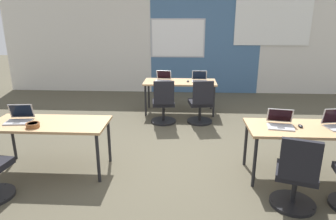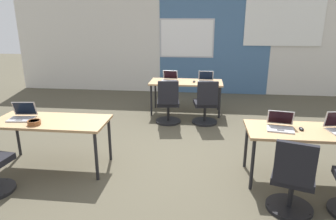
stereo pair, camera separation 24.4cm
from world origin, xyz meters
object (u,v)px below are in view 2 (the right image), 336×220
(laptop_far_left, at_px, (169,79))
(mouse_near_right_inner, at_px, (301,129))
(chair_far_left, at_px, (168,106))
(laptop_far_right, at_px, (206,80))
(desk_near_right, at_px, (310,135))
(chair_far_right, at_px, (206,106))
(laptop_near_right_inner, at_px, (280,125))
(chair_near_right_inner, at_px, (292,183))
(desk_far_center, at_px, (186,84))
(mouse_far_right, at_px, (194,81))
(desk_near_left, at_px, (51,124))
(laptop_near_left_end, at_px, (22,115))
(snack_bowl, at_px, (34,122))

(laptop_far_left, relative_size, mouse_near_right_inner, 3.52)
(chair_far_left, height_order, laptop_far_right, laptop_far_right)
(mouse_near_right_inner, bearing_deg, laptop_far_right, 113.03)
(desk_near_right, distance_m, chair_far_right, 2.47)
(laptop_near_right_inner, relative_size, chair_near_right_inner, 0.41)
(desk_far_center, distance_m, chair_far_right, 0.89)
(desk_near_right, bearing_deg, desk_far_center, 122.01)
(chair_far_left, xyz_separation_m, mouse_far_right, (0.49, 0.71, 0.36))
(desk_near_left, bearing_deg, chair_far_right, 43.51)
(chair_far_left, bearing_deg, chair_far_right, 176.47)
(laptop_far_left, distance_m, mouse_near_right_inner, 3.48)
(mouse_far_right, bearing_deg, desk_near_right, -60.24)
(desk_near_left, bearing_deg, laptop_far_left, 64.19)
(desk_far_center, relative_size, mouse_near_right_inner, 15.78)
(mouse_near_right_inner, bearing_deg, chair_far_left, 133.74)
(desk_near_right, xyz_separation_m, mouse_near_right_inner, (-0.11, -0.00, 0.08))
(laptop_near_left_end, relative_size, snack_bowl, 2.04)
(desk_near_left, distance_m, snack_bowl, 0.26)
(desk_near_left, xyz_separation_m, desk_near_right, (3.50, 0.00, 0.00))
(desk_near_right, height_order, laptop_near_left_end, laptop_near_left_end)
(chair_far_right, relative_size, chair_near_right_inner, 1.00)
(desk_far_center, height_order, chair_near_right_inner, chair_near_right_inner)
(desk_near_right, relative_size, desk_far_center, 1.00)
(laptop_far_left, xyz_separation_m, laptop_near_right_inner, (1.75, -2.82, -0.00))
(laptop_far_left, height_order, chair_far_right, laptop_far_left)
(desk_near_left, xyz_separation_m, laptop_near_left_end, (-0.43, 0.02, 0.11))
(desk_near_left, xyz_separation_m, snack_bowl, (-0.13, -0.20, 0.10))
(desk_far_center, bearing_deg, desk_near_left, -122.01)
(laptop_far_left, xyz_separation_m, laptop_far_right, (0.81, -0.01, 0.00))
(chair_near_right_inner, bearing_deg, snack_bowl, 8.52)
(chair_near_right_inner, bearing_deg, laptop_far_left, -45.94)
(laptop_far_left, distance_m, chair_near_right_inner, 4.01)
(laptop_far_left, bearing_deg, chair_near_right_inner, -59.06)
(laptop_far_right, bearing_deg, desk_near_left, -126.89)
(desk_near_left, height_order, laptop_near_right_inner, laptop_near_right_inner)
(desk_far_center, height_order, mouse_near_right_inner, mouse_near_right_inner)
(laptop_near_right_inner, xyz_separation_m, snack_bowl, (-3.26, -0.22, -0.01))
(laptop_far_left, bearing_deg, desk_far_center, -1.17)
(desk_far_center, bearing_deg, laptop_near_right_inner, -63.63)
(laptop_far_left, distance_m, snack_bowl, 3.39)
(desk_near_right, xyz_separation_m, chair_near_right_inner, (-0.38, -0.75, -0.28))
(mouse_far_right, height_order, mouse_near_right_inner, same)
(mouse_far_right, distance_m, chair_near_right_inner, 3.72)
(snack_bowl, bearing_deg, desk_far_center, 57.93)
(laptop_near_right_inner, height_order, laptop_near_left_end, laptop_near_left_end)
(desk_far_center, bearing_deg, snack_bowl, -122.07)
(desk_near_left, bearing_deg, snack_bowl, -123.04)
(laptop_near_right_inner, distance_m, chair_near_right_inner, 0.86)
(desk_far_center, xyz_separation_m, laptop_near_right_inner, (1.38, -2.78, 0.11))
(desk_far_center, distance_m, chair_near_right_inner, 3.82)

